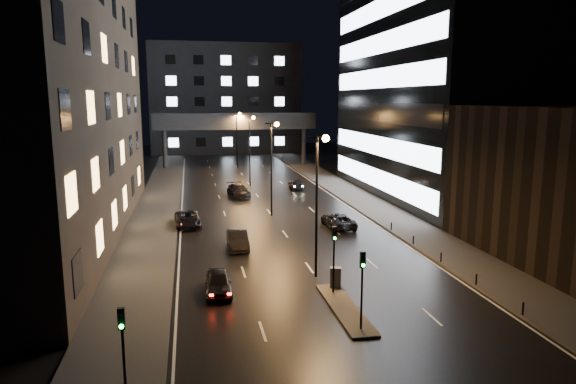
# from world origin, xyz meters

# --- Properties ---
(ground) EXTENTS (160.00, 160.00, 0.00)m
(ground) POSITION_xyz_m (0.00, 40.00, 0.00)
(ground) COLOR black
(ground) RESTS_ON ground
(sidewalk_left) EXTENTS (5.00, 110.00, 0.15)m
(sidewalk_left) POSITION_xyz_m (-12.50, 35.00, 0.07)
(sidewalk_left) COLOR #383533
(sidewalk_left) RESTS_ON ground
(sidewalk_right) EXTENTS (5.00, 110.00, 0.15)m
(sidewalk_right) POSITION_xyz_m (12.50, 35.00, 0.07)
(sidewalk_right) COLOR #383533
(sidewalk_right) RESTS_ON ground
(building_left) EXTENTS (15.00, 48.00, 40.00)m
(building_left) POSITION_xyz_m (-22.50, 24.00, 20.00)
(building_left) COLOR #2D2319
(building_left) RESTS_ON ground
(building_right_low) EXTENTS (10.00, 18.00, 12.00)m
(building_right_low) POSITION_xyz_m (20.00, 9.00, 6.00)
(building_right_low) COLOR black
(building_right_low) RESTS_ON ground
(building_right_glass) EXTENTS (20.00, 36.00, 45.00)m
(building_right_glass) POSITION_xyz_m (25.00, 36.00, 22.50)
(building_right_glass) COLOR black
(building_right_glass) RESTS_ON ground
(building_far) EXTENTS (34.00, 14.00, 25.00)m
(building_far) POSITION_xyz_m (0.00, 98.00, 12.50)
(building_far) COLOR #333335
(building_far) RESTS_ON ground
(skybridge) EXTENTS (30.00, 3.00, 10.00)m
(skybridge) POSITION_xyz_m (0.00, 70.00, 8.34)
(skybridge) COLOR #333335
(skybridge) RESTS_ON ground
(median_island) EXTENTS (1.60, 8.00, 0.15)m
(median_island) POSITION_xyz_m (0.30, 2.00, 0.07)
(median_island) COLOR #383533
(median_island) RESTS_ON ground
(traffic_signal_near) EXTENTS (0.28, 0.34, 4.40)m
(traffic_signal_near) POSITION_xyz_m (0.30, 4.49, 3.09)
(traffic_signal_near) COLOR black
(traffic_signal_near) RESTS_ON median_island
(traffic_signal_far) EXTENTS (0.28, 0.34, 4.40)m
(traffic_signal_far) POSITION_xyz_m (0.30, -1.01, 3.09)
(traffic_signal_far) COLOR black
(traffic_signal_far) RESTS_ON median_island
(traffic_signal_corner) EXTENTS (0.28, 0.34, 4.40)m
(traffic_signal_corner) POSITION_xyz_m (-11.50, -6.01, 2.94)
(traffic_signal_corner) COLOR black
(traffic_signal_corner) RESTS_ON ground
(bollard_row) EXTENTS (0.12, 25.12, 0.90)m
(bollard_row) POSITION_xyz_m (10.20, 6.50, 0.45)
(bollard_row) COLOR black
(bollard_row) RESTS_ON ground
(streetlight_near) EXTENTS (1.45, 0.50, 10.15)m
(streetlight_near) POSITION_xyz_m (0.16, 8.00, 6.50)
(streetlight_near) COLOR black
(streetlight_near) RESTS_ON ground
(streetlight_mid_a) EXTENTS (1.45, 0.50, 10.15)m
(streetlight_mid_a) POSITION_xyz_m (0.16, 28.00, 6.50)
(streetlight_mid_a) COLOR black
(streetlight_mid_a) RESTS_ON ground
(streetlight_mid_b) EXTENTS (1.45, 0.50, 10.15)m
(streetlight_mid_b) POSITION_xyz_m (0.16, 48.00, 6.50)
(streetlight_mid_b) COLOR black
(streetlight_mid_b) RESTS_ON ground
(streetlight_far) EXTENTS (1.45, 0.50, 10.15)m
(streetlight_far) POSITION_xyz_m (0.16, 68.00, 6.50)
(streetlight_far) COLOR black
(streetlight_far) RESTS_ON ground
(car_away_a) EXTENTS (1.85, 4.35, 1.47)m
(car_away_a) POSITION_xyz_m (-7.04, 6.12, 0.73)
(car_away_a) COLOR black
(car_away_a) RESTS_ON ground
(car_away_b) EXTENTS (1.62, 4.63, 1.52)m
(car_away_b) POSITION_xyz_m (-4.83, 16.19, 0.76)
(car_away_b) COLOR black
(car_away_b) RESTS_ON ground
(car_away_c) EXTENTS (2.81, 5.47, 1.48)m
(car_away_c) POSITION_xyz_m (-9.00, 24.83, 0.74)
(car_away_c) COLOR black
(car_away_c) RESTS_ON ground
(car_away_d) EXTENTS (3.00, 5.84, 1.62)m
(car_away_d) POSITION_xyz_m (-2.51, 39.64, 0.81)
(car_away_d) COLOR black
(car_away_d) RESTS_ON ground
(car_toward_a) EXTENTS (2.61, 5.35, 1.47)m
(car_toward_a) POSITION_xyz_m (5.62, 21.40, 0.73)
(car_toward_a) COLOR black
(car_toward_a) RESTS_ON ground
(car_toward_b) EXTENTS (2.30, 4.61, 1.29)m
(car_toward_b) POSITION_xyz_m (5.99, 43.98, 0.64)
(car_toward_b) COLOR black
(car_toward_b) RESTS_ON ground
(utility_cabinet) EXTENTS (0.82, 0.65, 1.35)m
(utility_cabinet) POSITION_xyz_m (0.70, 5.42, 0.83)
(utility_cabinet) COLOR #525154
(utility_cabinet) RESTS_ON median_island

